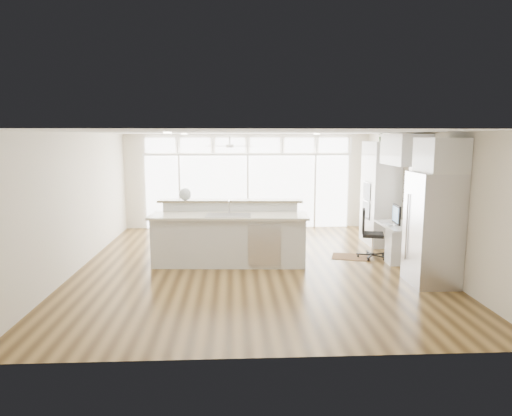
{
  "coord_description": "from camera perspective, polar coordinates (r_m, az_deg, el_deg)",
  "views": [
    {
      "loc": [
        -0.42,
        -9.08,
        2.61
      ],
      "look_at": [
        0.07,
        0.6,
        1.1
      ],
      "focal_mm": 32.0,
      "sensor_mm": 36.0,
      "label": 1
    }
  ],
  "objects": [
    {
      "name": "office_chair",
      "position": [
        10.2,
        14.41,
        -3.19
      ],
      "size": [
        0.66,
        0.63,
        1.06
      ],
      "primitive_type": "cube",
      "rotation": [
        0.0,
        0.0,
        -0.26
      ],
      "color": "black",
      "rests_on": "floor"
    },
    {
      "name": "oven_cabinet",
      "position": [
        11.54,
        15.26,
        1.79
      ],
      "size": [
        0.64,
        1.2,
        2.5
      ],
      "primitive_type": "cube",
      "color": "silver",
      "rests_on": "floor"
    },
    {
      "name": "keyboard",
      "position": [
        10.11,
        16.21,
        -1.98
      ],
      "size": [
        0.12,
        0.31,
        0.02
      ],
      "primitive_type": "cube",
      "rotation": [
        0.0,
        0.0,
        0.02
      ],
      "color": "silver",
      "rests_on": "desk_nook"
    },
    {
      "name": "desk_window",
      "position": [
        10.21,
        19.48,
        2.4
      ],
      "size": [
        0.04,
        0.85,
        0.85
      ],
      "primitive_type": "cube",
      "color": "white",
      "rests_on": "wall_right"
    },
    {
      "name": "fishbowl",
      "position": [
        9.78,
        -8.84,
        1.72
      ],
      "size": [
        0.27,
        0.27,
        0.26
      ],
      "primitive_type": "sphere",
      "rotation": [
        0.0,
        0.0,
        -0.03
      ],
      "color": "silver",
      "rests_on": "kitchen_island"
    },
    {
      "name": "monitor",
      "position": [
        10.13,
        17.17,
        -0.76
      ],
      "size": [
        0.14,
        0.54,
        0.45
      ],
      "primitive_type": "cube",
      "rotation": [
        0.0,
        0.0,
        -0.09
      ],
      "color": "black",
      "rests_on": "desk_nook"
    },
    {
      "name": "floor",
      "position": [
        9.46,
        -0.25,
        -7.2
      ],
      "size": [
        7.0,
        8.0,
        0.02
      ],
      "primitive_type": "cube",
      "color": "#473016",
      "rests_on": "ground"
    },
    {
      "name": "framed_photos",
      "position": [
        10.8,
        18.2,
        1.99
      ],
      "size": [
        0.06,
        0.22,
        0.8
      ],
      "primitive_type": "cube",
      "color": "black",
      "rests_on": "wall_right"
    },
    {
      "name": "recessed_lights",
      "position": [
        9.29,
        -0.31,
        9.3
      ],
      "size": [
        3.4,
        3.0,
        0.02
      ],
      "primitive_type": "cube",
      "color": "#EBE3C8",
      "rests_on": "ceiling"
    },
    {
      "name": "glass_wall",
      "position": [
        13.12,
        -1.04,
        2.04
      ],
      "size": [
        5.8,
        0.06,
        2.08
      ],
      "primitive_type": "cube",
      "color": "white",
      "rests_on": "wall_back"
    },
    {
      "name": "wall_front",
      "position": [
        5.25,
        1.75,
        -4.99
      ],
      "size": [
        7.0,
        0.04,
        2.7
      ],
      "primitive_type": "cube",
      "color": "beige",
      "rests_on": "floor"
    },
    {
      "name": "wall_back",
      "position": [
        13.15,
        -1.05,
        3.36
      ],
      "size": [
        7.0,
        0.04,
        2.7
      ],
      "primitive_type": "cube",
      "color": "beige",
      "rests_on": "floor"
    },
    {
      "name": "desk_nook",
      "position": [
        10.28,
        17.43,
        -4.08
      ],
      "size": [
        0.72,
        1.3,
        0.76
      ],
      "primitive_type": "cube",
      "color": "silver",
      "rests_on": "floor"
    },
    {
      "name": "wall_left",
      "position": [
        9.68,
        -21.44,
        0.77
      ],
      "size": [
        0.04,
        8.0,
        2.7
      ],
      "primitive_type": "cube",
      "color": "beige",
      "rests_on": "floor"
    },
    {
      "name": "transom_row",
      "position": [
        13.03,
        -1.05,
        7.85
      ],
      "size": [
        5.9,
        0.06,
        0.4
      ],
      "primitive_type": "cube",
      "color": "white",
      "rests_on": "wall_back"
    },
    {
      "name": "wall_right",
      "position": [
        9.97,
        20.28,
        1.06
      ],
      "size": [
        0.04,
        8.0,
        2.7
      ],
      "primitive_type": "cube",
      "color": "beige",
      "rests_on": "floor"
    },
    {
      "name": "upper_cabinets",
      "position": [
        10.05,
        18.17,
        6.95
      ],
      "size": [
        0.64,
        1.3,
        0.64
      ],
      "primitive_type": "cube",
      "color": "silver",
      "rests_on": "wall_right"
    },
    {
      "name": "refrigerator",
      "position": [
        8.65,
        21.26,
        -2.46
      ],
      "size": [
        0.76,
        0.9,
        2.0
      ],
      "primitive_type": "cube",
      "color": "silver",
      "rests_on": "floor"
    },
    {
      "name": "ceiling_fan",
      "position": [
        11.89,
        -3.31,
        8.22
      ],
      "size": [
        1.16,
        1.16,
        0.32
      ],
      "primitive_type": "cube",
      "color": "white",
      "rests_on": "ceiling"
    },
    {
      "name": "fridge_cabinet",
      "position": [
        8.53,
        22.12,
        6.14
      ],
      "size": [
        0.64,
        0.9,
        0.6
      ],
      "primitive_type": "cube",
      "color": "silver",
      "rests_on": "wall_right"
    },
    {
      "name": "ceiling",
      "position": [
        9.09,
        -0.26,
        9.44
      ],
      "size": [
        7.0,
        8.0,
        0.02
      ],
      "primitive_type": "cube",
      "color": "white",
      "rests_on": "wall_back"
    },
    {
      "name": "kitchen_island",
      "position": [
        9.41,
        -3.39,
        -3.24
      ],
      "size": [
        3.29,
        1.4,
        1.28
      ],
      "primitive_type": "cube",
      "rotation": [
        0.0,
        0.0,
        -0.06
      ],
      "color": "silver",
      "rests_on": "floor"
    },
    {
      "name": "rug",
      "position": [
        10.28,
        11.76,
        -6.0
      ],
      "size": [
        0.93,
        0.78,
        0.01
      ],
      "primitive_type": "cube",
      "rotation": [
        0.0,
        0.0,
        -0.29
      ],
      "color": "#3A2212",
      "rests_on": "floor"
    },
    {
      "name": "potted_plant",
      "position": [
        11.46,
        15.54,
        8.53
      ],
      "size": [
        0.28,
        0.3,
        0.21
      ],
      "primitive_type": "imported",
      "rotation": [
        0.0,
        0.0,
        0.12
      ],
      "color": "#2B6029",
      "rests_on": "oven_cabinet"
    }
  ]
}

